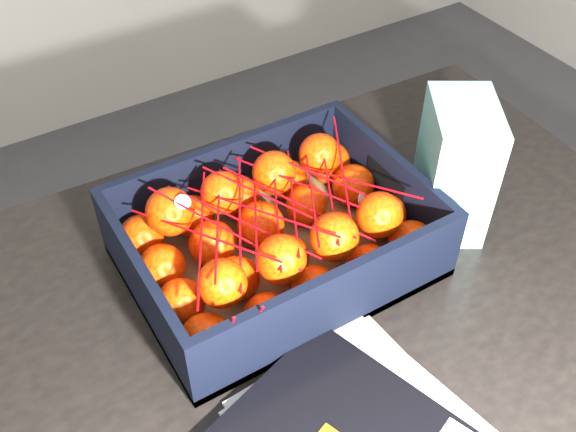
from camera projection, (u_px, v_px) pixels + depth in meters
table at (274, 393)px, 0.85m from camera, size 1.23×0.85×0.75m
produce_crate at (276, 244)px, 0.86m from camera, size 0.37×0.28×0.11m
clementine_heap at (276, 232)px, 0.85m from camera, size 0.36×0.26×0.11m
mesh_net at (274, 210)px, 0.80m from camera, size 0.31×0.25×0.09m
retail_carton at (455, 167)px, 0.88m from camera, size 0.14×0.15×0.19m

